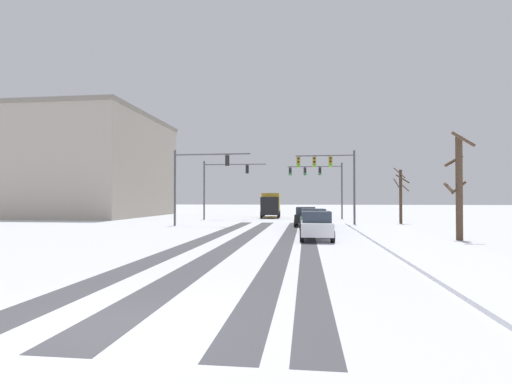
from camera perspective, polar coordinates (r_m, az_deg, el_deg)
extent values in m
plane|color=silver|center=(8.17, -19.65, -17.41)|extent=(300.00, 300.00, 0.00)
cube|color=#4C4C51|center=(22.57, -2.27, -6.86)|extent=(1.15, 33.32, 0.01)
cube|color=#4C4C51|center=(22.27, 7.53, -6.93)|extent=(0.78, 33.32, 0.01)
cube|color=#4C4C51|center=(23.00, -7.44, -6.74)|extent=(1.10, 33.32, 0.01)
cube|color=#4C4C51|center=(22.29, 4.33, -6.93)|extent=(0.86, 33.32, 0.01)
cube|color=white|center=(21.49, 22.24, -6.93)|extent=(4.00, 33.32, 0.12)
cylinder|color=#47474C|center=(35.55, 13.83, 0.56)|extent=(0.18, 0.18, 6.50)
cylinder|color=#47474C|center=(35.60, 9.74, 5.14)|extent=(5.06, 0.25, 0.12)
cube|color=#B79319|center=(35.56, 10.56, 4.26)|extent=(0.33, 0.25, 0.90)
sphere|color=black|center=(35.42, 10.56, 4.77)|extent=(0.20, 0.20, 0.20)
sphere|color=black|center=(35.40, 10.56, 4.28)|extent=(0.20, 0.20, 0.20)
sphere|color=green|center=(35.37, 10.57, 3.80)|extent=(0.20, 0.20, 0.20)
cube|color=#B79319|center=(35.53, 8.31, 4.26)|extent=(0.33, 0.25, 0.90)
sphere|color=black|center=(35.40, 8.31, 4.77)|extent=(0.20, 0.20, 0.20)
sphere|color=black|center=(35.37, 8.31, 4.28)|extent=(0.20, 0.20, 0.20)
sphere|color=green|center=(35.35, 8.31, 3.80)|extent=(0.20, 0.20, 0.20)
cube|color=#B79319|center=(35.57, 6.06, 4.25)|extent=(0.33, 0.25, 0.90)
sphere|color=black|center=(35.43, 6.05, 4.76)|extent=(0.20, 0.20, 0.20)
sphere|color=black|center=(35.41, 6.05, 4.27)|extent=(0.20, 0.20, 0.20)
sphere|color=green|center=(35.38, 6.05, 3.79)|extent=(0.20, 0.20, 0.20)
cylinder|color=#47474C|center=(47.49, 12.13, 0.18)|extent=(0.18, 0.18, 6.50)
cylinder|color=#47474C|center=(47.47, 8.32, 3.61)|extent=(6.30, 0.16, 0.12)
cube|color=black|center=(47.45, 9.08, 2.95)|extent=(0.32, 0.24, 0.90)
sphere|color=black|center=(47.31, 9.09, 3.32)|extent=(0.20, 0.20, 0.20)
sphere|color=black|center=(47.29, 9.09, 2.96)|extent=(0.20, 0.20, 0.20)
sphere|color=green|center=(47.27, 9.09, 2.60)|extent=(0.20, 0.20, 0.20)
cube|color=black|center=(47.43, 6.99, 2.94)|extent=(0.32, 0.24, 0.90)
sphere|color=black|center=(47.29, 6.99, 3.32)|extent=(0.20, 0.20, 0.20)
sphere|color=black|center=(47.27, 6.99, 2.96)|extent=(0.20, 0.20, 0.20)
sphere|color=green|center=(47.25, 6.99, 2.60)|extent=(0.20, 0.20, 0.20)
cube|color=black|center=(47.47, 4.89, 2.94)|extent=(0.32, 0.24, 0.90)
sphere|color=black|center=(47.34, 4.88, 3.31)|extent=(0.20, 0.20, 0.20)
sphere|color=black|center=(47.32, 4.89, 2.95)|extent=(0.20, 0.20, 0.20)
sphere|color=green|center=(47.30, 4.89, 2.59)|extent=(0.20, 0.20, 0.20)
cylinder|color=#47474C|center=(35.14, -11.48, 0.57)|extent=(0.18, 0.18, 6.50)
cylinder|color=#47474C|center=(34.34, -6.26, 5.36)|extent=(6.60, 0.29, 0.12)
cube|color=black|center=(33.97, -4.11, 4.49)|extent=(0.33, 0.25, 0.90)
sphere|color=black|center=(34.16, -4.05, 4.97)|extent=(0.20, 0.20, 0.20)
sphere|color=black|center=(34.13, -4.05, 4.47)|extent=(0.20, 0.20, 0.20)
sphere|color=green|center=(34.10, -4.05, 3.96)|extent=(0.20, 0.20, 0.20)
cylinder|color=#47474C|center=(44.73, -7.39, 0.23)|extent=(0.18, 0.18, 6.50)
cylinder|color=#47474C|center=(44.14, -3.04, 3.95)|extent=(6.90, 0.12, 0.12)
cube|color=black|center=(43.87, -1.26, 3.25)|extent=(0.32, 0.24, 0.90)
sphere|color=black|center=(44.06, -1.23, 3.63)|extent=(0.20, 0.20, 0.20)
sphere|color=black|center=(44.03, -1.23, 3.24)|extent=(0.20, 0.20, 0.20)
sphere|color=green|center=(44.01, -1.23, 2.85)|extent=(0.20, 0.20, 0.20)
cube|color=black|center=(34.20, 7.13, -3.73)|extent=(1.86, 4.17, 0.70)
cube|color=#2D3847|center=(34.02, 7.12, -2.64)|extent=(1.64, 1.96, 0.60)
cylinder|color=black|center=(35.52, 5.91, -4.19)|extent=(0.25, 0.65, 0.64)
cylinder|color=black|center=(35.46, 8.52, -4.19)|extent=(0.25, 0.65, 0.64)
cylinder|color=black|center=(32.99, 5.64, -4.44)|extent=(0.25, 0.65, 0.64)
cylinder|color=black|center=(32.93, 8.45, -4.44)|extent=(0.25, 0.65, 0.64)
cube|color=#194C2D|center=(28.30, 8.17, -4.30)|extent=(1.92, 4.18, 0.70)
cube|color=#2D3847|center=(28.12, 8.19, -3.00)|extent=(1.66, 1.98, 0.60)
cylinder|color=black|center=(29.54, 6.43, -4.84)|extent=(0.25, 0.65, 0.64)
cylinder|color=black|center=(29.65, 9.56, -4.82)|extent=(0.25, 0.65, 0.64)
cylinder|color=black|center=(27.01, 6.65, -5.21)|extent=(0.25, 0.65, 0.64)
cylinder|color=black|center=(27.13, 10.07, -5.18)|extent=(0.25, 0.65, 0.64)
cube|color=silver|center=(22.82, 8.61, -5.10)|extent=(1.71, 4.10, 0.70)
cube|color=#2D3847|center=(22.63, 8.62, -3.49)|extent=(1.56, 1.90, 0.60)
cylinder|color=black|center=(24.11, 6.60, -5.72)|extent=(0.22, 0.64, 0.64)
cylinder|color=black|center=(24.15, 10.45, -5.70)|extent=(0.22, 0.64, 0.64)
cylinder|color=black|center=(21.58, 6.55, -6.28)|extent=(0.22, 0.64, 0.64)
cylinder|color=black|center=(21.62, 10.86, -6.26)|extent=(0.22, 0.64, 0.64)
cube|color=black|center=(47.21, 1.98, -2.00)|extent=(2.20, 2.30, 2.10)
cube|color=gold|center=(50.90, 2.15, -1.64)|extent=(2.44, 5.30, 2.60)
cylinder|color=black|center=(47.64, 3.22, -3.25)|extent=(0.32, 0.85, 0.84)
cylinder|color=black|center=(47.73, 0.78, -3.25)|extent=(0.32, 0.85, 0.84)
cylinder|color=black|center=(52.33, 3.32, -3.05)|extent=(0.32, 0.85, 0.84)
cylinder|color=black|center=(52.41, 1.11, -3.04)|extent=(0.32, 0.85, 0.84)
cylinder|color=#4C3828|center=(25.03, 26.95, 0.46)|extent=(0.37, 0.37, 5.80)
cylinder|color=#4C3828|center=(25.40, 26.89, 0.54)|extent=(0.83, 0.35, 0.76)
cylinder|color=#4C3828|center=(25.55, 26.32, 3.99)|extent=(1.11, 0.39, 0.71)
cylinder|color=#4C3828|center=(24.69, 27.41, 6.70)|extent=(1.28, 0.21, 0.88)
cylinder|color=#4C3828|center=(24.85, 25.70, 0.61)|extent=(0.20, 1.21, 0.58)
cylinder|color=#423023|center=(39.64, 19.90, -0.63)|extent=(0.27, 0.27, 5.03)
cylinder|color=#423023|center=(39.21, 19.75, 2.56)|extent=(1.02, 0.51, 1.03)
cylinder|color=#423023|center=(39.44, 19.35, 1.23)|extent=(0.39, 0.92, 0.88)
cylinder|color=#423023|center=(39.34, 20.44, 0.58)|extent=(0.88, 0.71, 0.68)
cylinder|color=#423023|center=(39.11, 20.14, 1.77)|extent=(1.27, 0.21, 0.85)
cube|color=#A89E8E|center=(58.69, -23.52, 3.11)|extent=(19.18, 21.01, 12.82)
cube|color=gray|center=(59.53, -23.48, 9.51)|extent=(19.48, 21.31, 0.50)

